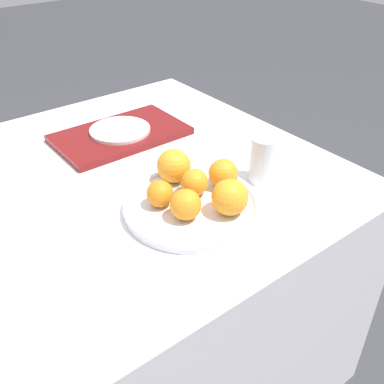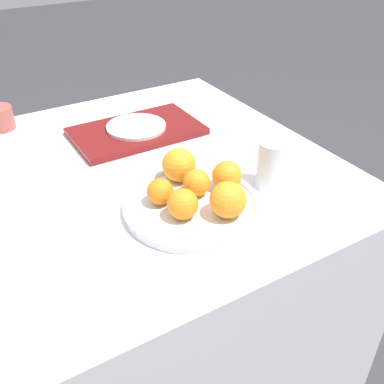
{
  "view_description": "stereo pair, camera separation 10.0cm",
  "coord_description": "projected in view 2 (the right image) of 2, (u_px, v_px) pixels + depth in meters",
  "views": [
    {
      "loc": [
        -0.4,
        -0.89,
        1.34
      ],
      "look_at": [
        0.11,
        -0.23,
        0.78
      ],
      "focal_mm": 42.0,
      "sensor_mm": 36.0,
      "label": 1
    },
    {
      "loc": [
        -0.31,
        -0.95,
        1.34
      ],
      "look_at": [
        0.11,
        -0.23,
        0.78
      ],
      "focal_mm": 42.0,
      "sensor_mm": 36.0,
      "label": 2
    }
  ],
  "objects": [
    {
      "name": "ground_plane",
      "position": [
        129.0,
        358.0,
        1.55
      ],
      "size": [
        12.0,
        12.0,
        0.0
      ],
      "primitive_type": "plane",
      "color": "#38383D"
    },
    {
      "name": "serving_tray",
      "position": [
        137.0,
        131.0,
        1.34
      ],
      "size": [
        0.38,
        0.23,
        0.02
      ],
      "color": "maroon",
      "rests_on": "table"
    },
    {
      "name": "orange_0",
      "position": [
        183.0,
        204.0,
        0.95
      ],
      "size": [
        0.07,
        0.07,
        0.07
      ],
      "color": "orange",
      "rests_on": "fruit_platter"
    },
    {
      "name": "fruit_platter",
      "position": [
        192.0,
        205.0,
        1.02
      ],
      "size": [
        0.31,
        0.31,
        0.03
      ],
      "color": "silver",
      "rests_on": "table"
    },
    {
      "name": "side_plate",
      "position": [
        136.0,
        127.0,
        1.33
      ],
      "size": [
        0.18,
        0.18,
        0.01
      ],
      "color": "silver",
      "rests_on": "serving_tray"
    },
    {
      "name": "table",
      "position": [
        120.0,
        281.0,
        1.35
      ],
      "size": [
        1.17,
        1.01,
        0.73
      ],
      "color": "white",
      "rests_on": "ground_plane"
    },
    {
      "name": "orange_4",
      "position": [
        227.0,
        176.0,
        1.05
      ],
      "size": [
        0.07,
        0.07,
        0.07
      ],
      "color": "orange",
      "rests_on": "fruit_platter"
    },
    {
      "name": "orange_1",
      "position": [
        160.0,
        192.0,
        1.0
      ],
      "size": [
        0.06,
        0.06,
        0.06
      ],
      "color": "orange",
      "rests_on": "fruit_platter"
    },
    {
      "name": "water_glass",
      "position": [
        271.0,
        164.0,
        1.08
      ],
      "size": [
        0.07,
        0.07,
        0.12
      ],
      "color": "silver",
      "rests_on": "table"
    },
    {
      "name": "orange_3",
      "position": [
        228.0,
        200.0,
        0.96
      ],
      "size": [
        0.08,
        0.08,
        0.08
      ],
      "color": "orange",
      "rests_on": "fruit_platter"
    },
    {
      "name": "orange_2",
      "position": [
        196.0,
        183.0,
        1.03
      ],
      "size": [
        0.06,
        0.06,
        0.06
      ],
      "color": "orange",
      "rests_on": "fruit_platter"
    },
    {
      "name": "orange_5",
      "position": [
        179.0,
        165.0,
        1.08
      ],
      "size": [
        0.08,
        0.08,
        0.08
      ],
      "color": "orange",
      "rests_on": "fruit_platter"
    }
  ]
}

